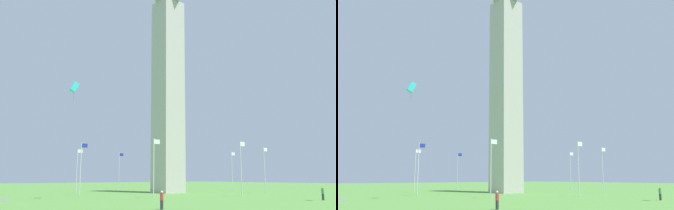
% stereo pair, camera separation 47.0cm
% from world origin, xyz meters
% --- Properties ---
extents(ground_plane, '(260.00, 260.00, 0.00)m').
position_xyz_m(ground_plane, '(0.00, 0.00, 0.00)').
color(ground_plane, '#477A33').
extents(obelisk_monument, '(4.70, 4.70, 42.75)m').
position_xyz_m(obelisk_monument, '(0.00, 0.00, 21.38)').
color(obelisk_monument, '#B7B2A8').
rests_on(obelisk_monument, ground).
extents(flagpole_n, '(1.12, 0.14, 8.33)m').
position_xyz_m(flagpole_n, '(17.76, 0.00, 4.55)').
color(flagpole_n, silver).
rests_on(flagpole_n, ground).
extents(flagpole_ne, '(1.12, 0.14, 8.33)m').
position_xyz_m(flagpole_ne, '(12.58, 12.52, 4.55)').
color(flagpole_ne, silver).
rests_on(flagpole_ne, ground).
extents(flagpole_e, '(1.12, 0.14, 8.33)m').
position_xyz_m(flagpole_e, '(0.06, 17.71, 4.55)').
color(flagpole_e, silver).
rests_on(flagpole_e, ground).
extents(flagpole_se, '(1.12, 0.14, 8.33)m').
position_xyz_m(flagpole_se, '(-12.46, 12.52, 4.55)').
color(flagpole_se, silver).
rests_on(flagpole_se, ground).
extents(flagpole_s, '(1.12, 0.14, 8.33)m').
position_xyz_m(flagpole_s, '(-17.65, 0.00, 4.55)').
color(flagpole_s, silver).
rests_on(flagpole_s, ground).
extents(flagpole_sw, '(1.12, 0.14, 8.33)m').
position_xyz_m(flagpole_sw, '(-12.46, -12.52, 4.55)').
color(flagpole_sw, silver).
rests_on(flagpole_sw, ground).
extents(flagpole_w, '(1.12, 0.14, 8.33)m').
position_xyz_m(flagpole_w, '(0.06, -17.71, 4.55)').
color(flagpole_w, silver).
rests_on(flagpole_w, ground).
extents(flagpole_nw, '(1.12, 0.14, 8.33)m').
position_xyz_m(flagpole_nw, '(12.58, -12.52, 4.55)').
color(flagpole_nw, silver).
rests_on(flagpole_nw, ground).
extents(person_red_shirt, '(0.32, 0.32, 1.67)m').
position_xyz_m(person_red_shirt, '(-22.74, -27.74, 0.83)').
color(person_red_shirt, '#2D2D38').
rests_on(person_red_shirt, ground).
extents(person_green_shirt, '(0.32, 0.32, 1.63)m').
position_xyz_m(person_green_shirt, '(1.83, -29.49, 0.81)').
color(person_green_shirt, '#2D2D38').
rests_on(person_green_shirt, ground).
extents(kite_cyan_box, '(1.32, 0.83, 2.81)m').
position_xyz_m(kite_cyan_box, '(-23.19, -8.51, 15.02)').
color(kite_cyan_box, '#33C6D1').
extents(picnic_blanket_near_first_person, '(2.25, 2.10, 0.01)m').
position_xyz_m(picnic_blanket_near_first_person, '(-30.34, -4.47, 0.01)').
color(picnic_blanket_near_first_person, purple).
rests_on(picnic_blanket_near_first_person, ground).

